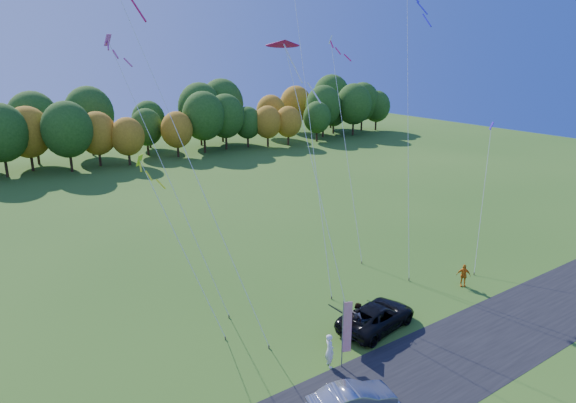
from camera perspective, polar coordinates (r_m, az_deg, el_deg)
ground at (r=29.93m, az=6.90°, el=-15.73°), size 160.00×160.00×0.00m
asphalt_strip at (r=27.63m, az=12.76°, el=-19.12°), size 90.00×6.00×0.01m
tree_line at (r=77.15m, az=-21.53°, el=3.58°), size 116.00×12.00×10.00m
black_suv at (r=31.55m, az=9.84°, el=-12.45°), size 5.72×3.32×1.50m
silver_sedan at (r=25.08m, az=7.20°, el=-21.07°), size 4.37×2.37×1.37m
person_tailgate_a at (r=27.79m, az=4.64°, el=-16.18°), size 0.61×0.77×1.86m
person_tailgate_b at (r=30.83m, az=7.75°, el=-12.68°), size 1.07×1.15×1.88m
person_east at (r=38.05m, az=18.91°, el=-7.76°), size 0.96×0.96×1.63m
feather_flag at (r=27.14m, az=6.48°, el=-13.66°), size 0.47×0.24×3.81m
kite_delta_blue at (r=28.94m, az=-11.86°, el=6.74°), size 6.14×11.66×23.43m
kite_parafoil_orange at (r=37.51m, az=1.69°, el=14.72°), size 6.78×13.79×29.81m
kite_delta_red at (r=33.65m, az=2.65°, el=5.02°), size 2.39×9.08×17.64m
kite_parafoil_rainbow at (r=38.69m, az=13.21°, el=7.82°), size 6.19×6.56×20.88m
kite_diamond_yellow at (r=29.78m, az=-11.68°, el=-5.11°), size 3.03×5.41×10.57m
kite_diamond_white at (r=41.13m, az=6.42°, el=6.05°), size 2.94×7.79×17.32m
kite_diamond_pink at (r=31.33m, az=-12.95°, el=2.10°), size 4.57×6.64×17.09m
kite_diamond_blue_low at (r=41.77m, az=20.86°, el=0.51°), size 5.96×4.04×10.70m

